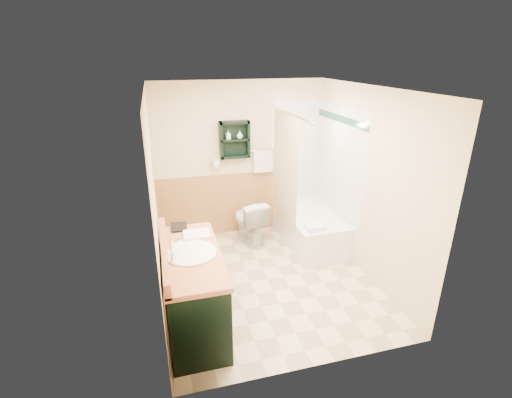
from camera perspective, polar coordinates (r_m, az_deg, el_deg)
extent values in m
plane|color=beige|center=(4.95, 1.72, -12.22)|extent=(3.00, 3.00, 0.00)
cube|color=beige|center=(5.80, -2.51, 6.02)|extent=(2.60, 0.04, 2.40)
cube|color=beige|center=(4.23, -15.49, -0.78)|extent=(0.04, 3.00, 2.40)
cube|color=beige|center=(4.93, 16.76, 2.28)|extent=(0.04, 3.00, 2.40)
cube|color=white|center=(4.13, 2.11, 16.95)|extent=(2.60, 3.00, 0.04)
cube|color=black|center=(5.58, -3.31, 9.10)|extent=(0.45, 0.15, 0.55)
cylinder|color=silver|center=(5.05, 5.37, 12.92)|extent=(0.03, 1.60, 0.03)
cube|color=black|center=(4.04, -9.56, -13.66)|extent=(0.59, 1.39, 0.88)
cube|color=white|center=(5.80, 8.12, -4.20)|extent=(0.75, 1.50, 0.50)
imported|color=white|center=(5.69, -1.08, -3.44)|extent=(0.52, 0.77, 0.69)
cube|color=white|center=(4.12, -9.11, -5.44)|extent=(0.28, 0.22, 0.04)
imported|color=black|center=(4.30, -13.11, -3.01)|extent=(0.18, 0.03, 0.25)
cube|color=white|center=(5.14, 9.06, -4.23)|extent=(0.26, 0.21, 0.07)
imported|color=white|center=(5.55, -4.29, 9.47)|extent=(0.08, 0.14, 0.06)
imported|color=white|center=(5.58, -2.51, 9.73)|extent=(0.12, 0.13, 0.09)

